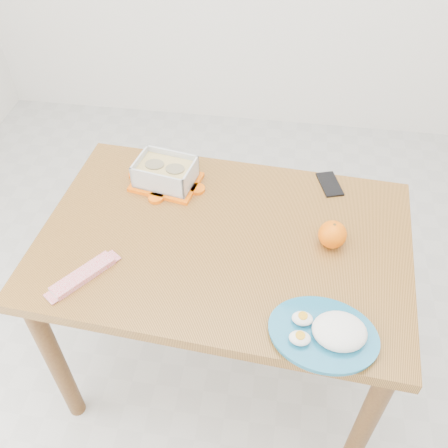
# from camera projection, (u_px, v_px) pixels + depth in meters

# --- Properties ---
(ground) EXTENTS (3.50, 3.50, 0.00)m
(ground) POSITION_uv_depth(u_px,v_px,m) (234.00, 351.00, 2.11)
(ground) COLOR #B7B7B2
(ground) RESTS_ON ground
(dining_table) EXTENTS (1.19, 0.84, 0.75)m
(dining_table) POSITION_uv_depth(u_px,v_px,m) (224.00, 260.00, 1.62)
(dining_table) COLOR #A56C2E
(dining_table) RESTS_ON ground
(food_container) EXTENTS (0.25, 0.20, 0.09)m
(food_container) POSITION_uv_depth(u_px,v_px,m) (165.00, 173.00, 1.69)
(food_container) COLOR #FF6507
(food_container) RESTS_ON dining_table
(orange_fruit) EXTENTS (0.09, 0.09, 0.09)m
(orange_fruit) POSITION_uv_depth(u_px,v_px,m) (332.00, 234.00, 1.49)
(orange_fruit) COLOR orange
(orange_fruit) RESTS_ON dining_table
(rice_plate) EXTENTS (0.32, 0.32, 0.08)m
(rice_plate) POSITION_uv_depth(u_px,v_px,m) (329.00, 332.00, 1.28)
(rice_plate) COLOR #19678C
(rice_plate) RESTS_ON dining_table
(candy_bar) EXTENTS (0.15, 0.19, 0.02)m
(candy_bar) POSITION_uv_depth(u_px,v_px,m) (83.00, 275.00, 1.43)
(candy_bar) COLOR red
(candy_bar) RESTS_ON dining_table
(smartphone) EXTENTS (0.10, 0.14, 0.01)m
(smartphone) POSITION_uv_depth(u_px,v_px,m) (330.00, 184.00, 1.71)
(smartphone) COLOR black
(smartphone) RESTS_ON dining_table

